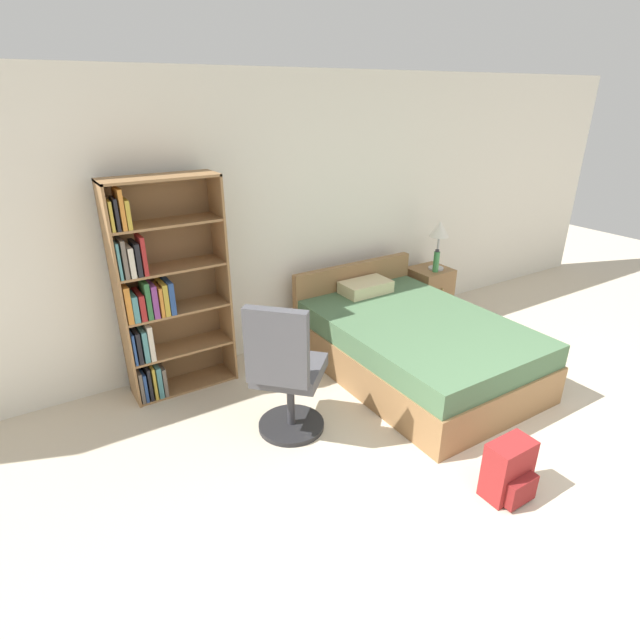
# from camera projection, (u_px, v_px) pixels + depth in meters

# --- Properties ---
(ground_plane) EXTENTS (14.00, 14.00, 0.00)m
(ground_plane) POSITION_uv_depth(u_px,v_px,m) (586.00, 540.00, 2.94)
(ground_plane) COLOR beige
(wall_back) EXTENTS (9.00, 0.06, 2.60)m
(wall_back) POSITION_uv_depth(u_px,v_px,m) (304.00, 216.00, 4.88)
(wall_back) COLOR silver
(wall_back) RESTS_ON ground_plane
(bookshelf) EXTENTS (0.89, 0.32, 1.83)m
(bookshelf) POSITION_uv_depth(u_px,v_px,m) (160.00, 296.00, 4.09)
(bookshelf) COLOR olive
(bookshelf) RESTS_ON ground_plane
(bed) EXTENTS (1.42, 2.08, 0.80)m
(bed) POSITION_uv_depth(u_px,v_px,m) (412.00, 344.00, 4.61)
(bed) COLOR olive
(bed) RESTS_ON ground_plane
(office_chair) EXTENTS (0.72, 0.72, 1.13)m
(office_chair) POSITION_uv_depth(u_px,v_px,m) (286.00, 375.00, 3.62)
(office_chair) COLOR #232326
(office_chair) RESTS_ON ground_plane
(nightstand) EXTENTS (0.43, 0.42, 0.59)m
(nightstand) POSITION_uv_depth(u_px,v_px,m) (428.00, 293.00, 5.73)
(nightstand) COLOR olive
(nightstand) RESTS_ON ground_plane
(table_lamp) EXTENTS (0.21, 0.21, 0.54)m
(table_lamp) POSITION_uv_depth(u_px,v_px,m) (439.00, 232.00, 5.42)
(table_lamp) COLOR #B2B2B7
(table_lamp) RESTS_ON nightstand
(water_bottle) EXTENTS (0.06, 0.06, 0.25)m
(water_bottle) POSITION_uv_depth(u_px,v_px,m) (436.00, 261.00, 5.47)
(water_bottle) COLOR #3F8C4C
(water_bottle) RESTS_ON nightstand
(backpack_red) EXTENTS (0.31, 0.24, 0.40)m
(backpack_red) POSITION_uv_depth(u_px,v_px,m) (509.00, 471.00, 3.19)
(backpack_red) COLOR maroon
(backpack_red) RESTS_ON ground_plane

